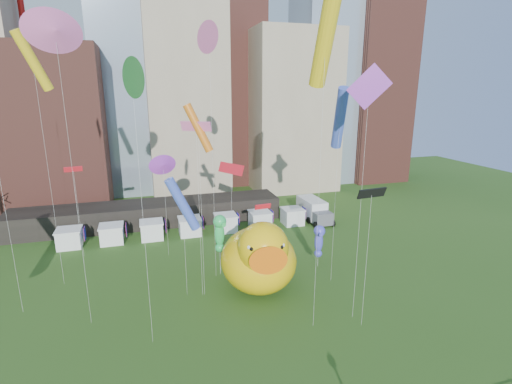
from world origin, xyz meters
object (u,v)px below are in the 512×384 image
object	(u,v)px
small_duck	(266,250)
seahorse_green	(220,230)
box_truck	(313,210)
big_duck	(259,257)
seahorse_purple	(319,239)

from	to	relation	value
small_duck	seahorse_green	xyz separation A→B (m)	(-5.56, -1.26, 3.37)
seahorse_green	box_truck	distance (m)	22.07
big_duck	seahorse_purple	world-z (taller)	big_duck
seahorse_green	seahorse_purple	xyz separation A→B (m)	(10.82, -1.32, -1.65)
small_duck	seahorse_green	size ratio (longest dim) A/B	0.69
big_duck	box_truck	bearing A→B (deg)	59.84
seahorse_green	seahorse_purple	world-z (taller)	seahorse_green
box_truck	small_duck	bearing A→B (deg)	-134.84
seahorse_purple	box_truck	bearing A→B (deg)	82.42
seahorse_purple	seahorse_green	bearing A→B (deg)	-171.72
box_truck	big_duck	bearing A→B (deg)	-129.63
big_duck	seahorse_green	bearing A→B (deg)	130.30
seahorse_green	box_truck	size ratio (longest dim) A/B	0.90
big_duck	seahorse_green	distance (m)	5.63
big_duck	seahorse_green	world-z (taller)	big_duck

